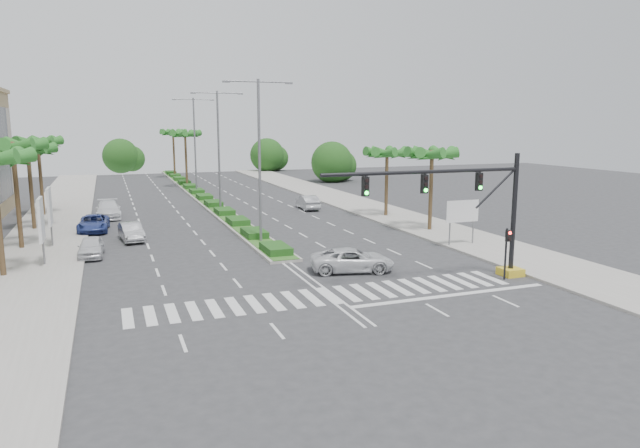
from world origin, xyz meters
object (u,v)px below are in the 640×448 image
object	(u,v)px
car_crossing	(352,260)
car_parked_a	(91,247)
car_parked_d	(108,210)
car_right	(308,202)
car_parked_c	(93,223)
car_parked_b	(131,232)

from	to	relation	value
car_crossing	car_parked_a	bearing A→B (deg)	70.97
car_parked_d	car_crossing	distance (m)	29.83
car_crossing	car_right	world-z (taller)	car_right
car_parked_d	car_right	world-z (taller)	car_parked_d
car_parked_c	car_crossing	bearing A→B (deg)	-48.81
car_parked_a	car_parked_d	bearing A→B (deg)	88.75
car_right	car_parked_a	bearing A→B (deg)	40.21
car_parked_a	car_parked_b	bearing A→B (deg)	62.25
car_parked_a	car_right	bearing A→B (deg)	39.26
car_parked_b	car_crossing	size ratio (longest dim) A/B	0.83
car_parked_c	car_crossing	xyz separation A→B (m)	(14.94, -19.43, 0.01)
car_parked_c	car_crossing	world-z (taller)	car_crossing
car_parked_a	car_parked_c	world-z (taller)	car_parked_c
car_parked_a	car_right	xyz separation A→B (m)	(20.84, 15.38, 0.07)
car_parked_c	car_crossing	size ratio (longest dim) A/B	0.99
car_parked_a	car_parked_d	distance (m)	16.83
car_parked_a	car_right	size ratio (longest dim) A/B	0.88
car_parked_a	car_crossing	distance (m)	17.80
car_parked_d	car_crossing	world-z (taller)	car_parked_d
car_parked_c	car_parked_d	xyz separation A→B (m)	(1.20, 7.05, 0.10)
car_parked_a	car_crossing	bearing A→B (deg)	-30.14
car_parked_d	car_right	size ratio (longest dim) A/B	1.22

